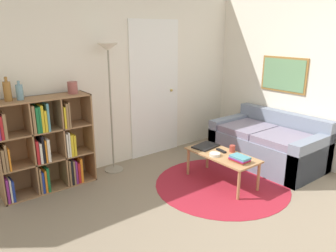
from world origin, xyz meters
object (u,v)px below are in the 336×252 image
bookshelf (44,146)px  laptop (206,146)px  bottle_middle (7,91)px  bottle_right (20,92)px  couch (269,145)px  cup (232,149)px  vase_on_shelf (73,88)px  coffee_table (222,157)px  bowl (215,154)px  floor_lamp (109,68)px

bookshelf → laptop: 2.09m
bottle_middle → bottle_right: bottle_middle is taller
couch → cup: (-0.90, -0.06, 0.16)m
bottle_middle → vase_on_shelf: (0.74, -0.02, -0.04)m
bottle_middle → cup: bearing=-28.8°
coffee_table → bottle_right: size_ratio=4.48×
coffee_table → cup: size_ratio=10.98×
bottle_right → bowl: bearing=-32.4°
coffee_table → bowl: bearing=174.2°
bottle_right → vase_on_shelf: size_ratio=1.43×
bowl → vase_on_shelf: (-1.31, 1.22, 0.83)m
bookshelf → laptop: bearing=-26.0°
laptop → bowl: 0.34m
bowl → bookshelf: bearing=144.8°
couch → coffee_table: (-1.06, -0.03, 0.08)m
laptop → floor_lamp: bearing=136.6°
bottle_right → vase_on_shelf: (0.62, -0.01, -0.01)m
coffee_table → laptop: 0.33m
laptop → bowl: bowl is taller
floor_lamp → cup: size_ratio=19.95×
bookshelf → floor_lamp: bearing=-1.3°
couch → bowl: couch is taller
coffee_table → cup: (0.16, -0.03, 0.09)m
laptop → couch: bearing=-15.4°
cup → bookshelf: bearing=147.9°
couch → laptop: 1.09m
bookshelf → bottle_right: bottle_right is taller
bowl → bottle_right: bearing=147.6°
cup → bottle_right: bearing=150.2°
bookshelf → bottle_right: size_ratio=5.37×
floor_lamp → bottle_middle: size_ratio=6.53×
laptop → cup: bearing=-68.1°
bottle_right → floor_lamp: bearing=-1.3°
vase_on_shelf → bowl: bearing=-42.9°
vase_on_shelf → cup: bearing=-38.3°
couch → vase_on_shelf: 2.92m
floor_lamp → vase_on_shelf: (-0.51, 0.02, -0.21)m
bookshelf → bowl: 2.12m
floor_lamp → bottle_middle: floor_lamp is taller
floor_lamp → bottle_middle: 1.26m
couch → cup: couch is taller
vase_on_shelf → bottle_right: bearing=179.2°
floor_lamp → vase_on_shelf: 0.55m
coffee_table → bottle_middle: (-2.17, 1.25, 0.93)m
floor_lamp → coffee_table: bearing=-52.7°
laptop → cup: 0.38m
floor_lamp → couch: bearing=-30.7°
bookshelf → vase_on_shelf: 0.80m
couch → coffee_table: 1.06m
coffee_table → vase_on_shelf: 2.08m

